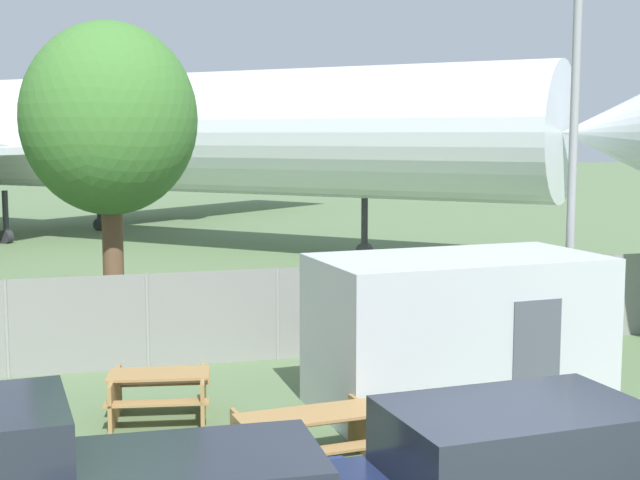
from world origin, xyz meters
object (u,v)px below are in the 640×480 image
(portable_cabin, at_px, (457,332))
(picnic_bench_near_cabin, at_px, (159,391))
(picnic_bench_open_grass, at_px, (310,434))
(tree_behind_benches, at_px, (109,121))
(airplane, at_px, (79,134))

(portable_cabin, relative_size, picnic_bench_near_cabin, 2.71)
(portable_cabin, bearing_deg, picnic_bench_open_grass, -151.07)
(picnic_bench_near_cabin, relative_size, tree_behind_benches, 0.26)
(airplane, bearing_deg, picnic_bench_near_cabin, -44.87)
(portable_cabin, distance_m, tree_behind_benches, 8.59)
(airplane, height_order, tree_behind_benches, airplane)
(picnic_bench_near_cabin, distance_m, picnic_bench_open_grass, 3.15)
(picnic_bench_open_grass, bearing_deg, tree_behind_benches, 105.46)
(airplane, relative_size, portable_cabin, 8.28)
(airplane, xyz_separation_m, tree_behind_benches, (0.43, -20.54, 0.28))
(airplane, bearing_deg, tree_behind_benches, -45.58)
(portable_cabin, relative_size, picnic_bench_open_grass, 2.28)
(picnic_bench_near_cabin, bearing_deg, airplane, 91.90)
(picnic_bench_open_grass, xyz_separation_m, tree_behind_benches, (-2.18, 7.89, 4.26))
(airplane, height_order, portable_cabin, airplane)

